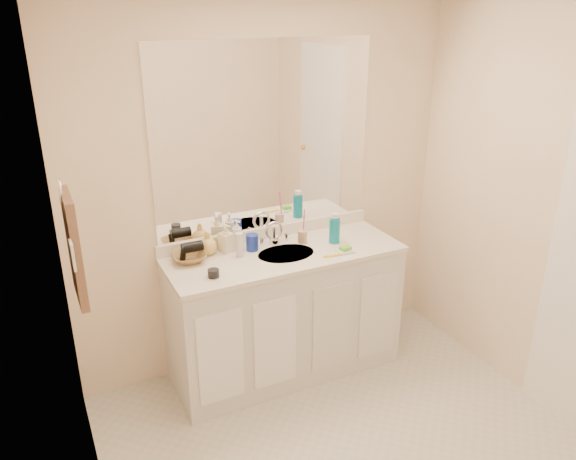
{
  "coord_description": "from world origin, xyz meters",
  "views": [
    {
      "loc": [
        -1.41,
        -1.91,
        2.35
      ],
      "look_at": [
        0.0,
        0.97,
        1.05
      ],
      "focal_mm": 35.0,
      "sensor_mm": 36.0,
      "label": 1
    }
  ],
  "objects": [
    {
      "name": "green_soap",
      "position": [
        0.35,
        0.86,
        0.9
      ],
      "size": [
        0.08,
        0.06,
        0.02
      ],
      "primitive_type": "cube",
      "rotation": [
        0.0,
        0.0,
        0.15
      ],
      "color": "#69C42F",
      "rests_on": "soap_dish"
    },
    {
      "name": "sink_basin",
      "position": [
        0.0,
        1.0,
        0.87
      ],
      "size": [
        0.37,
        0.37,
        0.02
      ],
      "primitive_type": "cylinder",
      "color": "beige",
      "rests_on": "countertop"
    },
    {
      "name": "wall_back",
      "position": [
        0.0,
        1.3,
        1.2
      ],
      "size": [
        2.6,
        0.02,
        2.4
      ],
      "primitive_type": "cube",
      "color": "#FEE5C7",
      "rests_on": "floor"
    },
    {
      "name": "wall_right",
      "position": [
        1.3,
        0.0,
        1.2
      ],
      "size": [
        0.02,
        2.6,
        2.4
      ],
      "primitive_type": "cube",
      "color": "#FEE5C7",
      "rests_on": "floor"
    },
    {
      "name": "soap_bottle_yellow",
      "position": [
        -0.45,
        1.21,
        0.95
      ],
      "size": [
        0.14,
        0.14,
        0.15
      ],
      "primitive_type": "imported",
      "rotation": [
        0.0,
        0.0,
        0.18
      ],
      "color": "#E7BA59",
      "rests_on": "countertop"
    },
    {
      "name": "tan_cup",
      "position": [
        0.17,
        1.11,
        0.92
      ],
      "size": [
        0.07,
        0.07,
        0.09
      ],
      "primitive_type": "cylinder",
      "rotation": [
        0.0,
        0.0,
        -0.07
      ],
      "color": "tan",
      "rests_on": "countertop"
    },
    {
      "name": "soap_dish",
      "position": [
        0.35,
        0.86,
        0.89
      ],
      "size": [
        0.12,
        0.1,
        0.01
      ],
      "primitive_type": "cube",
      "rotation": [
        0.0,
        0.0,
        -0.14
      ],
      "color": "white",
      "rests_on": "countertop"
    },
    {
      "name": "dark_jar",
      "position": [
        -0.52,
        0.89,
        0.9
      ],
      "size": [
        0.07,
        0.07,
        0.05
      ],
      "primitive_type": "cylinder",
      "rotation": [
        0.0,
        0.0,
        -0.03
      ],
      "color": "black",
      "rests_on": "countertop"
    },
    {
      "name": "wicker_basket",
      "position": [
        -0.58,
        1.16,
        0.91
      ],
      "size": [
        0.23,
        0.23,
        0.05
      ],
      "primitive_type": "imported",
      "rotation": [
        0.0,
        0.0,
        -0.14
      ],
      "color": "olive",
      "rests_on": "countertop"
    },
    {
      "name": "blue_mug",
      "position": [
        -0.17,
        1.14,
        0.93
      ],
      "size": [
        0.09,
        0.09,
        0.11
      ],
      "primitive_type": "cylinder",
      "rotation": [
        0.0,
        0.0,
        -0.17
      ],
      "color": "#162B9D",
      "rests_on": "countertop"
    },
    {
      "name": "faucet",
      "position": [
        0.0,
        1.18,
        0.94
      ],
      "size": [
        0.02,
        0.02,
        0.11
      ],
      "primitive_type": "cylinder",
      "color": "silver",
      "rests_on": "countertop"
    },
    {
      "name": "countertop",
      "position": [
        0.0,
        1.02,
        0.86
      ],
      "size": [
        1.52,
        0.57,
        0.03
      ],
      "primitive_type": "cube",
      "color": "white",
      "rests_on": "vanity_cabinet"
    },
    {
      "name": "mouthwash_bottle",
      "position": [
        0.36,
        1.02,
        0.96
      ],
      "size": [
        0.07,
        0.07,
        0.17
      ],
      "primitive_type": "cylinder",
      "rotation": [
        0.0,
        0.0,
        -0.06
      ],
      "color": "#0C7C96",
      "rests_on": "countertop"
    },
    {
      "name": "towel_ring",
      "position": [
        -1.27,
        0.77,
        1.55
      ],
      "size": [
        0.01,
        0.11,
        0.11
      ],
      "primitive_type": "torus",
      "rotation": [
        0.0,
        1.57,
        0.0
      ],
      "color": "silver",
      "rests_on": "wall_left"
    },
    {
      "name": "soap_bottle_white",
      "position": [
        -0.24,
        1.22,
        0.97
      ],
      "size": [
        0.09,
        0.09,
        0.19
      ],
      "primitive_type": "imported",
      "rotation": [
        0.0,
        0.0,
        0.27
      ],
      "color": "white",
      "rests_on": "countertop"
    },
    {
      "name": "switch_plate",
      "position": [
        -1.27,
        0.57,
        1.3
      ],
      "size": [
        0.01,
        0.08,
        0.13
      ],
      "primitive_type": "cube",
      "color": "white",
      "rests_on": "wall_left"
    },
    {
      "name": "orange_comb",
      "position": [
        0.24,
        0.84,
        0.88
      ],
      "size": [
        0.12,
        0.04,
        0.0
      ],
      "primitive_type": "cube",
      "rotation": [
        0.0,
        0.0,
        -0.13
      ],
      "color": "gold",
      "rests_on": "countertop"
    },
    {
      "name": "hand_towel",
      "position": [
        -1.25,
        0.77,
        1.25
      ],
      "size": [
        0.04,
        0.32,
        0.55
      ],
      "primitive_type": "cube",
      "color": "brown",
      "rests_on": "towel_ring"
    },
    {
      "name": "backsplash",
      "position": [
        0.0,
        1.29,
        0.92
      ],
      "size": [
        1.52,
        0.03,
        0.08
      ],
      "primitive_type": "cube",
      "color": "white",
      "rests_on": "countertop"
    },
    {
      "name": "toothbrush",
      "position": [
        0.18,
        1.11,
        1.03
      ],
      "size": [
        0.02,
        0.04,
        0.18
      ],
      "primitive_type": "cylinder",
      "rotation": [
        0.14,
        0.0,
        -0.22
      ],
      "color": "#FF439D",
      "rests_on": "tan_cup"
    },
    {
      "name": "hair_dryer",
      "position": [
        -0.56,
        1.16,
        0.97
      ],
      "size": [
        0.13,
        0.06,
        0.06
      ],
      "primitive_type": "cylinder",
      "rotation": [
        0.0,
        1.57,
        0.0
      ],
      "color": "black",
      "rests_on": "wicker_basket"
    },
    {
      "name": "extra_white_bottle",
      "position": [
        -0.28,
        1.09,
        0.96
      ],
      "size": [
        0.06,
        0.06,
        0.16
      ],
      "primitive_type": "cylinder",
      "rotation": [
        0.0,
        0.0,
        0.28
      ],
      "color": "silver",
      "rests_on": "countertop"
    },
    {
      "name": "vanity_cabinet",
      "position": [
        0.0,
        1.02,
        0.42
      ],
      "size": [
        1.5,
        0.55,
        0.85
      ],
      "primitive_type": "cube",
      "color": "silver",
      "rests_on": "floor"
    },
    {
      "name": "soap_bottle_cream",
      "position": [
        -0.32,
        1.2,
        0.97
      ],
      "size": [
        0.11,
        0.11,
        0.18
      ],
      "primitive_type": "imported",
      "rotation": [
        0.0,
        0.0,
        0.36
      ],
      "color": "#F0E7C4",
      "rests_on": "countertop"
    },
    {
      "name": "mirror",
      "position": [
        0.0,
        1.29,
        1.56
      ],
      "size": [
        1.48,
        0.01,
        1.2
      ],
      "primitive_type": "cube",
      "color": "white",
      "rests_on": "wall_back"
    },
    {
      "name": "wall_left",
      "position": [
        -1.3,
        0.0,
        1.2
      ],
      "size": [
        0.02,
        2.6,
        2.4
      ],
      "primitive_type": "cube",
      "color": "#FEE5C7",
      "rests_on": "floor"
    }
  ]
}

